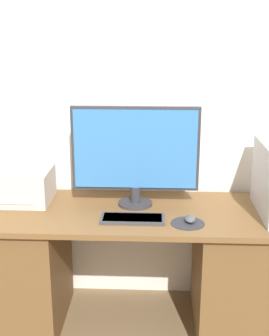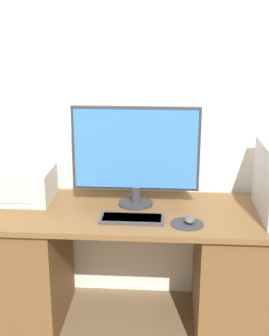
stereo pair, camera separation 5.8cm
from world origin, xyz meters
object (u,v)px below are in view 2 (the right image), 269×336
at_px(keyboard, 132,219).
at_px(mouse, 190,220).
at_px(printer, 18,185).
at_px(monitor, 136,152).

relative_size(keyboard, mouse, 4.22).
bearing_deg(printer, keyboard, -20.63).
height_order(monitor, printer, monitor).
xyz_separation_m(monitor, mouse, (0.29, -0.24, -0.29)).
relative_size(keyboard, printer, 0.84).
bearing_deg(mouse, monitor, 140.31).
relative_size(monitor, printer, 1.78).
relative_size(monitor, mouse, 8.94).
bearing_deg(monitor, keyboard, -91.01).
bearing_deg(keyboard, mouse, -3.16).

